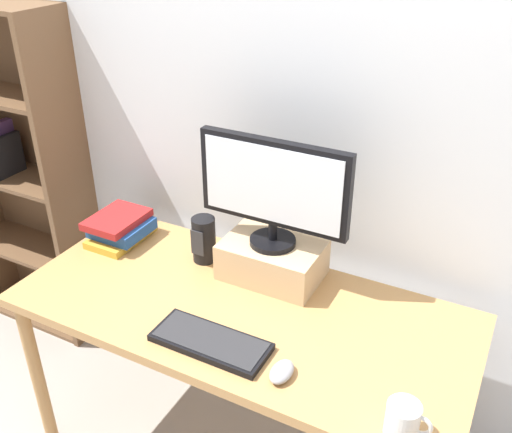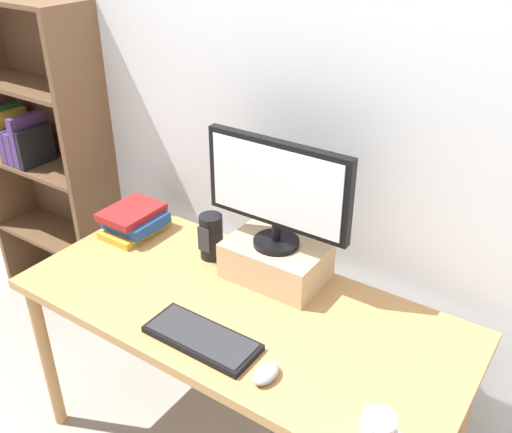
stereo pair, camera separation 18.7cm
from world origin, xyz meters
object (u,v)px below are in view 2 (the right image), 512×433
object	(u,v)px
computer_monitor	(277,189)
computer_mouse	(266,373)
riser_box	(276,261)
coffee_mug	(378,433)
book_stack	(134,220)
desk_speaker	(211,237)
keyboard	(202,338)
bookshelf_unit	(46,160)
desk	(239,322)

from	to	relation	value
computer_monitor	computer_mouse	distance (m)	0.62
riser_box	coffee_mug	world-z (taller)	riser_box
book_stack	desk_speaker	xyz separation A→B (m)	(0.39, 0.03, 0.04)
computer_monitor	computer_mouse	xyz separation A→B (m)	(0.25, -0.45, -0.34)
riser_box	keyboard	distance (m)	0.43
computer_monitor	coffee_mug	bearing A→B (deg)	-38.39
bookshelf_unit	desk_speaker	xyz separation A→B (m)	(1.17, -0.14, 0.01)
computer_mouse	coffee_mug	world-z (taller)	coffee_mug
computer_mouse	keyboard	bearing A→B (deg)	175.78
bookshelf_unit	riser_box	xyz separation A→B (m)	(1.45, -0.11, -0.01)
computer_mouse	book_stack	distance (m)	1.00
computer_monitor	book_stack	distance (m)	0.74
computer_monitor	desk_speaker	bearing A→B (deg)	-175.05
riser_box	desk_speaker	size ratio (longest dim) A/B	1.97
bookshelf_unit	keyboard	size ratio (longest dim) A/B	4.28
desk	bookshelf_unit	bearing A→B (deg)	167.14
bookshelf_unit	coffee_mug	distance (m)	2.15
computer_mouse	desk_speaker	size ratio (longest dim) A/B	0.57
desk	coffee_mug	bearing A→B (deg)	-23.56
bookshelf_unit	book_stack	size ratio (longest dim) A/B	6.06
keyboard	desk	bearing A→B (deg)	92.92
bookshelf_unit	computer_mouse	size ratio (longest dim) A/B	15.53
coffee_mug	desk_speaker	world-z (taller)	desk_speaker
desk	coffee_mug	xyz separation A→B (m)	(0.63, -0.28, 0.13)
coffee_mug	desk	bearing A→B (deg)	156.44
desk_speaker	coffee_mug	bearing A→B (deg)	-27.44
computer_mouse	book_stack	bearing A→B (deg)	156.73
computer_mouse	coffee_mug	size ratio (longest dim) A/B	0.85
computer_mouse	desk_speaker	xyz separation A→B (m)	(-0.53, 0.42, 0.07)
computer_mouse	coffee_mug	bearing A→B (deg)	-6.68
keyboard	computer_mouse	xyz separation A→B (m)	(0.26, -0.02, 0.01)
desk	desk_speaker	world-z (taller)	desk_speaker
computer_monitor	computer_mouse	size ratio (longest dim) A/B	5.31
riser_box	keyboard	world-z (taller)	riser_box
desk	book_stack	distance (m)	0.68
riser_box	book_stack	world-z (taller)	riser_box
riser_box	desk_speaker	bearing A→B (deg)	-174.75
desk	computer_monitor	bearing A→B (deg)	86.22
desk	book_stack	bearing A→B (deg)	166.05
coffee_mug	book_stack	bearing A→B (deg)	161.18
riser_box	coffee_mug	distance (m)	0.79
computer_mouse	bookshelf_unit	bearing A→B (deg)	161.75
bookshelf_unit	coffee_mug	world-z (taller)	bookshelf_unit
bookshelf_unit	riser_box	world-z (taller)	bookshelf_unit
keyboard	bookshelf_unit	bearing A→B (deg)	159.44
computer_mouse	riser_box	bearing A→B (deg)	119.34
desk	bookshelf_unit	size ratio (longest dim) A/B	0.98
keyboard	computer_monitor	bearing A→B (deg)	89.56
riser_box	coffee_mug	size ratio (longest dim) A/B	2.93
computer_monitor	desk_speaker	distance (m)	0.39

